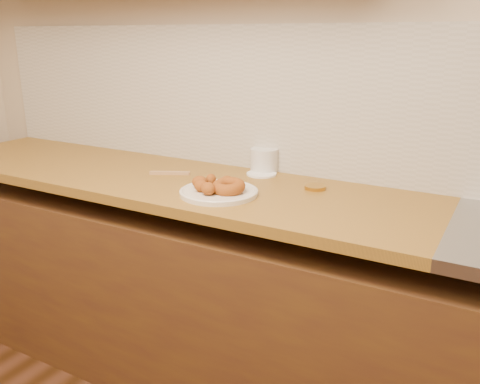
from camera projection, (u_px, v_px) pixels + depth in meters
name	position (u px, v px, depth m)	size (l,w,h in m)	color
wall_back	(336.00, 64.00, 1.94)	(4.00, 0.02, 2.70)	#C0B195
base_cabinet	(296.00, 324.00, 1.96)	(3.60, 0.60, 0.77)	#513213
butcher_block	(156.00, 179.00, 2.12)	(2.30, 0.62, 0.04)	olive
backsplash	(333.00, 104.00, 1.97)	(3.60, 0.02, 0.60)	#BBB6A8
donut_plate	(219.00, 192.00, 1.85)	(0.29, 0.29, 0.02)	silver
ring_donut	(228.00, 186.00, 1.82)	(0.12, 0.12, 0.04)	#935519
fried_dough_chunks	(210.00, 185.00, 1.84)	(0.20, 0.21, 0.05)	#935519
plastic_tub	(264.00, 160.00, 2.15)	(0.12, 0.12, 0.10)	silver
tub_lid	(261.00, 174.00, 2.11)	(0.12, 0.12, 0.01)	white
brass_jar_lid	(315.00, 187.00, 1.92)	(0.08, 0.08, 0.01)	#B8872A
wooden_utensil	(170.00, 173.00, 2.11)	(0.17, 0.02, 0.01)	#AC8054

